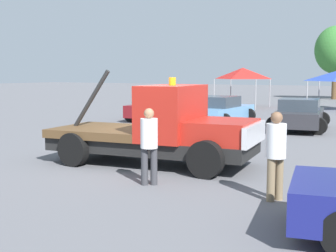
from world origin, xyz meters
The scene contains 9 objects.
ground_plane centered at (0.00, 0.00, 0.00)m, with size 160.00×160.00×0.00m, color slate.
tow_truck centered at (0.33, 0.04, 0.91)m, with size 5.72×2.84×2.51m.
person_near_truck centered at (3.94, -1.89, 0.98)m, with size 0.38×0.38×1.70m.
person_at_hood centered at (1.19, -2.01, 0.96)m, with size 0.37×0.37×1.67m.
parked_car_maroon centered at (-6.02, 10.30, 0.65)m, with size 2.91×4.71×1.34m.
parked_car_skyblue centered at (-2.37, 9.72, 0.65)m, with size 2.53×4.68×1.34m.
parked_car_charcoal centered at (1.48, 9.52, 0.65)m, with size 2.82×4.51×1.34m.
canopy_tent_red centered at (-5.38, 20.68, 2.38)m, with size 3.07×3.07×2.78m.
tree_center centered at (-1.70, 34.26, 4.47)m, with size 3.73×3.73×6.66m.
Camera 1 is at (6.52, -10.44, 2.42)m, focal length 50.00 mm.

